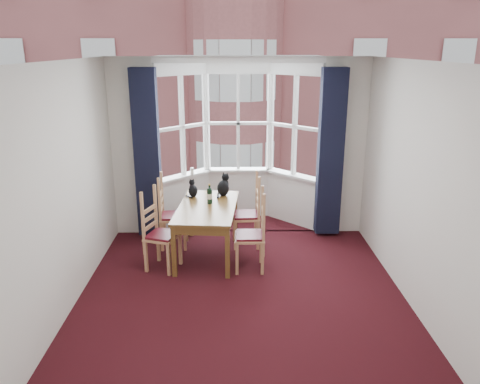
{
  "coord_description": "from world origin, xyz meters",
  "views": [
    {
      "loc": [
        -0.11,
        -5.01,
        2.95
      ],
      "look_at": [
        -0.0,
        1.05,
        1.05
      ],
      "focal_mm": 35.0,
      "sensor_mm": 36.0,
      "label": 1
    }
  ],
  "objects_px": {
    "cat_left": "(193,190)",
    "candle_tall": "(192,171)",
    "chair_left_near": "(156,235)",
    "chair_right_far": "(252,216)",
    "dining_table": "(207,212)",
    "wine_bottle": "(210,195)",
    "chair_left_far": "(168,217)",
    "cat_right": "(223,187)",
    "chair_right_near": "(256,237)"
  },
  "relations": [
    {
      "from": "candle_tall",
      "to": "chair_right_near",
      "type": "bearing_deg",
      "value": -60.21
    },
    {
      "from": "chair_right_near",
      "to": "cat_right",
      "type": "height_order",
      "value": "cat_right"
    },
    {
      "from": "wine_bottle",
      "to": "candle_tall",
      "type": "distance_m",
      "value": 1.21
    },
    {
      "from": "chair_right_far",
      "to": "cat_left",
      "type": "distance_m",
      "value": 0.98
    },
    {
      "from": "chair_left_near",
      "to": "cat_left",
      "type": "height_order",
      "value": "cat_left"
    },
    {
      "from": "chair_right_far",
      "to": "cat_left",
      "type": "height_order",
      "value": "cat_left"
    },
    {
      "from": "dining_table",
      "to": "chair_left_near",
      "type": "distance_m",
      "value": 0.81
    },
    {
      "from": "dining_table",
      "to": "cat_right",
      "type": "relative_size",
      "value": 4.44
    },
    {
      "from": "cat_right",
      "to": "wine_bottle",
      "type": "height_order",
      "value": "cat_right"
    },
    {
      "from": "cat_left",
      "to": "candle_tall",
      "type": "relative_size",
      "value": 2.2
    },
    {
      "from": "dining_table",
      "to": "cat_left",
      "type": "bearing_deg",
      "value": 116.99
    },
    {
      "from": "chair_right_near",
      "to": "chair_right_far",
      "type": "distance_m",
      "value": 0.81
    },
    {
      "from": "chair_left_near",
      "to": "wine_bottle",
      "type": "xyz_separation_m",
      "value": [
        0.71,
        0.52,
        0.41
      ]
    },
    {
      "from": "dining_table",
      "to": "cat_right",
      "type": "xyz_separation_m",
      "value": [
        0.23,
        0.51,
        0.22
      ]
    },
    {
      "from": "chair_right_far",
      "to": "candle_tall",
      "type": "distance_m",
      "value": 1.42
    },
    {
      "from": "chair_left_near",
      "to": "chair_left_far",
      "type": "distance_m",
      "value": 0.72
    },
    {
      "from": "cat_right",
      "to": "candle_tall",
      "type": "relative_size",
      "value": 2.87
    },
    {
      "from": "chair_left_far",
      "to": "wine_bottle",
      "type": "bearing_deg",
      "value": -16.76
    },
    {
      "from": "dining_table",
      "to": "wine_bottle",
      "type": "height_order",
      "value": "wine_bottle"
    },
    {
      "from": "chair_left_near",
      "to": "candle_tall",
      "type": "relative_size",
      "value": 7.45
    },
    {
      "from": "chair_left_far",
      "to": "candle_tall",
      "type": "relative_size",
      "value": 7.45
    },
    {
      "from": "cat_left",
      "to": "cat_right",
      "type": "bearing_deg",
      "value": 5.99
    },
    {
      "from": "dining_table",
      "to": "cat_left",
      "type": "height_order",
      "value": "cat_left"
    },
    {
      "from": "chair_right_far",
      "to": "cat_left",
      "type": "bearing_deg",
      "value": 172.62
    },
    {
      "from": "cat_right",
      "to": "candle_tall",
      "type": "bearing_deg",
      "value": 125.13
    },
    {
      "from": "chair_right_near",
      "to": "chair_right_far",
      "type": "xyz_separation_m",
      "value": [
        -0.03,
        0.81,
        0.0
      ]
    },
    {
      "from": "chair_left_near",
      "to": "cat_right",
      "type": "relative_size",
      "value": 2.6
    },
    {
      "from": "chair_right_far",
      "to": "chair_right_near",
      "type": "bearing_deg",
      "value": -88.13
    },
    {
      "from": "chair_left_far",
      "to": "cat_right",
      "type": "distance_m",
      "value": 0.96
    },
    {
      "from": "dining_table",
      "to": "chair_left_near",
      "type": "height_order",
      "value": "chair_left_near"
    },
    {
      "from": "chair_left_near",
      "to": "chair_right_near",
      "type": "distance_m",
      "value": 1.36
    },
    {
      "from": "cat_left",
      "to": "candle_tall",
      "type": "bearing_deg",
      "value": 95.39
    },
    {
      "from": "chair_right_near",
      "to": "wine_bottle",
      "type": "relative_size",
      "value": 3.13
    },
    {
      "from": "chair_left_near",
      "to": "cat_left",
      "type": "relative_size",
      "value": 3.39
    },
    {
      "from": "chair_right_far",
      "to": "chair_left_far",
      "type": "bearing_deg",
      "value": -178.78
    },
    {
      "from": "chair_left_near",
      "to": "chair_right_near",
      "type": "xyz_separation_m",
      "value": [
        1.36,
        -0.07,
        0.0
      ]
    },
    {
      "from": "cat_left",
      "to": "candle_tall",
      "type": "height_order",
      "value": "cat_left"
    },
    {
      "from": "chair_left_far",
      "to": "chair_right_far",
      "type": "relative_size",
      "value": 1.0
    },
    {
      "from": "dining_table",
      "to": "cat_right",
      "type": "distance_m",
      "value": 0.6
    },
    {
      "from": "chair_left_near",
      "to": "cat_left",
      "type": "bearing_deg",
      "value": 62.76
    },
    {
      "from": "cat_left",
      "to": "cat_right",
      "type": "distance_m",
      "value": 0.47
    },
    {
      "from": "dining_table",
      "to": "wine_bottle",
      "type": "bearing_deg",
      "value": 74.28
    },
    {
      "from": "chair_left_far",
      "to": "candle_tall",
      "type": "xyz_separation_m",
      "value": [
        0.3,
        0.96,
        0.46
      ]
    },
    {
      "from": "chair_left_far",
      "to": "cat_right",
      "type": "bearing_deg",
      "value": 12.79
    },
    {
      "from": "cat_left",
      "to": "wine_bottle",
      "type": "relative_size",
      "value": 0.92
    },
    {
      "from": "cat_left",
      "to": "candle_tall",
      "type": "xyz_separation_m",
      "value": [
        -0.08,
        0.82,
        0.07
      ]
    },
    {
      "from": "chair_right_far",
      "to": "wine_bottle",
      "type": "relative_size",
      "value": 3.13
    },
    {
      "from": "chair_right_near",
      "to": "wine_bottle",
      "type": "distance_m",
      "value": 0.97
    },
    {
      "from": "chair_left_near",
      "to": "chair_right_far",
      "type": "distance_m",
      "value": 1.53
    },
    {
      "from": "chair_left_far",
      "to": "cat_left",
      "type": "xyz_separation_m",
      "value": [
        0.38,
        0.14,
        0.38
      ]
    }
  ]
}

